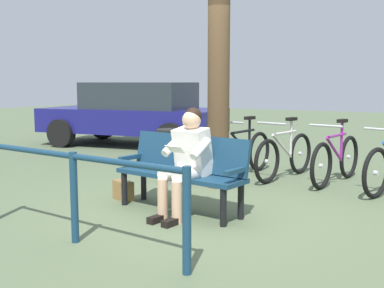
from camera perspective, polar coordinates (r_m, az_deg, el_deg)
name	(u,v)px	position (r m, az deg, el deg)	size (l,w,h in m)	color
ground_plane	(203,210)	(5.62, 1.29, -7.89)	(40.00, 40.00, 0.00)	#566647
bench	(184,167)	(5.52, -0.99, -2.77)	(1.65, 0.71, 0.87)	navy
person_reading	(187,157)	(5.26, -0.62, -1.53)	(0.53, 0.81, 1.20)	white
handbag	(123,190)	(6.14, -8.18, -5.48)	(0.30, 0.14, 0.24)	olive
tree_trunk	(219,44)	(6.72, 3.21, 11.81)	(0.30, 0.30, 4.00)	#4C3823
litter_bin	(170,156)	(7.01, -2.62, -1.47)	(0.39, 0.39, 0.80)	slate
bicycle_red	(336,159)	(7.32, 16.75, -1.74)	(0.49, 1.66, 0.94)	black
bicycle_orange	(285,155)	(7.50, 10.96, -1.34)	(0.52, 1.66, 0.94)	black
bicycle_blue	(243,153)	(7.62, 6.13, -1.11)	(0.48, 1.67, 0.94)	black
railing_fence	(74,181)	(4.53, -13.89, -4.34)	(2.62, 0.37, 0.85)	navy
parked_car	(135,112)	(11.30, -6.77, 3.75)	(4.41, 2.46, 1.47)	navy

